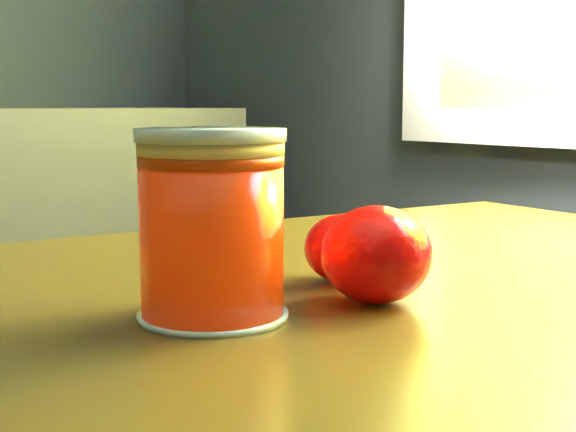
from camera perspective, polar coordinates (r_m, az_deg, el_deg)
juice_glass at (r=0.48m, az=-5.44°, el=-0.69°), size 0.09×0.09×0.11m
orange_front at (r=0.52m, az=6.29°, el=-2.73°), size 0.08×0.08×0.06m
orange_back at (r=0.58m, az=3.88°, el=-2.29°), size 0.06×0.06×0.05m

